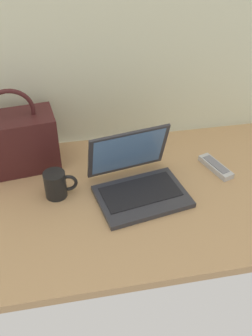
{
  "coord_description": "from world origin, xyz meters",
  "views": [
    {
      "loc": [
        -0.14,
        -1.0,
        0.93
      ],
      "look_at": [
        0.05,
        0.0,
        0.15
      ],
      "focal_mm": 40.45,
      "sensor_mm": 36.0,
      "label": 1
    }
  ],
  "objects_px": {
    "handbag": "(16,141)",
    "remote_control_far": "(216,167)",
    "laptop": "(137,180)",
    "coffee_mug": "(56,184)"
  },
  "relations": [
    {
      "from": "laptop",
      "to": "remote_control_far",
      "type": "relative_size",
      "value": 2.11
    },
    {
      "from": "coffee_mug",
      "to": "handbag",
      "type": "relative_size",
      "value": 0.35
    },
    {
      "from": "coffee_mug",
      "to": "handbag",
      "type": "distance_m",
      "value": 0.25
    },
    {
      "from": "remote_control_far",
      "to": "handbag",
      "type": "distance_m",
      "value": 0.77
    },
    {
      "from": "laptop",
      "to": "remote_control_far",
      "type": "bearing_deg",
      "value": 11.47
    },
    {
      "from": "handbag",
      "to": "remote_control_far",
      "type": "bearing_deg",
      "value": -12.16
    },
    {
      "from": "laptop",
      "to": "coffee_mug",
      "type": "bearing_deg",
      "value": 174.66
    },
    {
      "from": "coffee_mug",
      "to": "handbag",
      "type": "bearing_deg",
      "value": 123.97
    },
    {
      "from": "laptop",
      "to": "coffee_mug",
      "type": "height_order",
      "value": "laptop"
    },
    {
      "from": "laptop",
      "to": "remote_control_far",
      "type": "distance_m",
      "value": 0.34
    }
  ]
}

